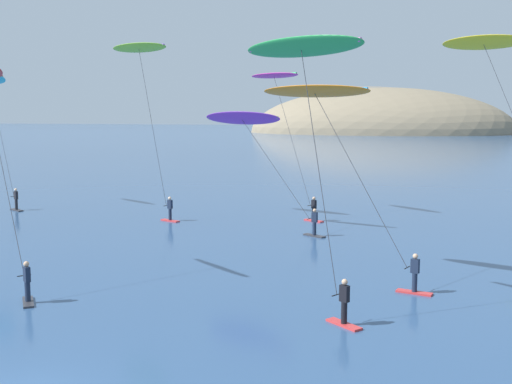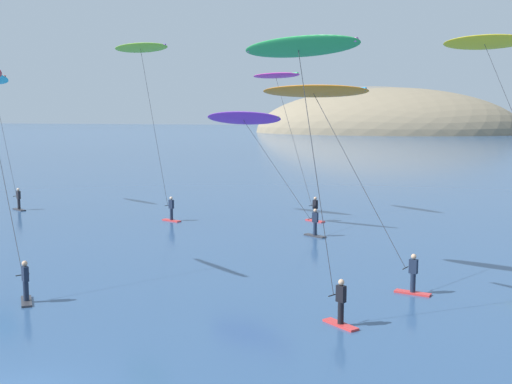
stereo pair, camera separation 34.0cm
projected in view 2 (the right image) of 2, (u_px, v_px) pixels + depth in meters
headland_island at (380, 133)px, 211.77m from camera, size 86.49×53.32×30.55m
kitesurfer_green at (302, 70)px, 23.22m from camera, size 5.29×4.06×10.34m
kitesurfer_orange at (321, 105)px, 28.48m from camera, size 8.10×3.93×8.83m
kitesurfer_purple at (248, 126)px, 40.64m from camera, size 8.46×3.62×7.63m
kitesurfer_yellow at (492, 59)px, 34.11m from camera, size 7.54×4.64×11.66m
kitesurfer_magenta at (279, 89)px, 46.20m from camera, size 6.45×5.34×10.36m
kitesurfer_lime at (143, 62)px, 44.50m from camera, size 5.86×3.26×12.29m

